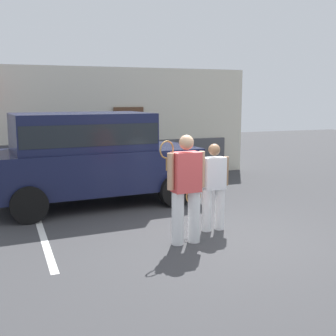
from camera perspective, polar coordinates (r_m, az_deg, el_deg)
ground_plane at (r=7.72m, az=5.59°, el=-8.91°), size 40.00×40.00×0.00m
parking_stripe_0 at (r=8.43m, az=-16.13°, el=-7.66°), size 0.12×4.40×0.01m
house_frontage at (r=13.25m, az=-6.41°, el=5.37°), size 8.20×0.40×3.25m
parked_suv at (r=9.89m, az=-10.20°, el=1.79°), size 4.72×2.42×2.05m
tennis_player_man at (r=7.16m, az=2.33°, el=-2.55°), size 0.80×0.30×1.79m
tennis_player_woman at (r=7.93m, az=5.88°, el=-2.35°), size 0.85×0.25×1.58m
potted_plant_by_porch at (r=13.31m, az=3.34°, el=0.73°), size 0.60×0.60×0.80m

